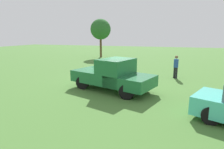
# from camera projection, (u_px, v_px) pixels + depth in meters

# --- Properties ---
(ground_plane) EXTENTS (80.00, 80.00, 0.00)m
(ground_plane) POSITION_uv_depth(u_px,v_px,m) (111.00, 85.00, 11.69)
(ground_plane) COLOR #477533
(pickup_truck) EXTENTS (5.03, 3.28, 1.80)m
(pickup_truck) POSITION_uv_depth(u_px,v_px,m) (114.00, 74.00, 10.40)
(pickup_truck) COLOR black
(pickup_truck) RESTS_ON ground_plane
(person_bystander) EXTENTS (0.45, 0.45, 1.64)m
(person_bystander) POSITION_uv_depth(u_px,v_px,m) (176.00, 66.00, 13.39)
(person_bystander) COLOR black
(person_bystander) RESTS_ON ground_plane
(tree_far_center) EXTENTS (2.76, 2.76, 5.19)m
(tree_far_center) POSITION_uv_depth(u_px,v_px,m) (101.00, 29.00, 25.47)
(tree_far_center) COLOR brown
(tree_far_center) RESTS_ON ground_plane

